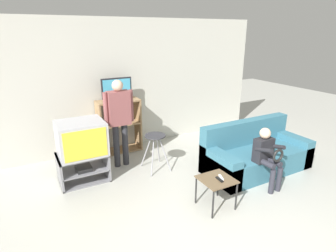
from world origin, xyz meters
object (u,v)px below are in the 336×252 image
Objects in this scene: couch at (255,154)px; snack_table at (216,182)px; television_main at (81,138)px; person_seated_child at (267,153)px; folding_stool at (155,141)px; remote_control_white at (221,177)px; media_shelf at (119,126)px; remote_control_black at (219,179)px; television_flat at (117,90)px; tv_stand at (83,167)px; person_standing_adult at (119,115)px.

snack_table is at bearing -155.88° from couch.
television_main reaches higher than person_seated_child.
folding_stool is at bearing 151.78° from couch.
media_shelf is at bearing 122.94° from remote_control_white.
remote_control_black is (0.24, -1.47, -0.08)m from folding_stool.
folding_stool is at bearing -74.99° from television_flat.
remote_control_white is at bearing -48.21° from television_main.
remote_control_white is (0.07, -0.01, 0.07)m from snack_table.
person_seated_child is (-0.29, -0.51, 0.28)m from couch.
tv_stand is at bearing 159.27° from couch.
remote_control_white is 0.08× the size of couch.
remote_control_black is 1.47m from couch.
remote_control_white is at bearing -174.23° from person_seated_child.
person_standing_adult is at bearing 138.27° from folding_stool.
remote_control_black is (0.53, -2.53, -0.10)m from media_shelf.
media_shelf is at bearing 42.34° from television_main.
media_shelf is 1.80× the size of television_flat.
media_shelf is at bearing 104.96° from folding_stool.
folding_stool is 1.46× the size of snack_table.
television_flat is 1.34m from folding_stool.
remote_control_black is (0.53, -2.54, -0.83)m from television_flat.
media_shelf is 7.42× the size of remote_control_white.
person_seated_child is at bearing -32.11° from tv_stand.
remote_control_black is 0.06m from remote_control_white.
television_flat reaches higher than person_seated_child.
remote_control_black is (1.44, -1.70, -0.28)m from television_main.
remote_control_black and remote_control_white have the same top height.
television_flat is 0.63× the size of person_seated_child.
media_shelf is 0.78m from person_standing_adult.
remote_control_white is 0.09× the size of person_standing_adult.
couch is (2.75, -1.06, -0.45)m from television_main.
person_standing_adult is 1.66× the size of person_seated_child.
person_standing_adult is at bearing 132.50° from remote_control_white.
person_standing_adult is at bearing 15.50° from television_main.
remote_control_white is (0.58, -2.51, -0.83)m from television_flat.
couch is at bearing 24.12° from snack_table.
couch is at bearing -20.73° from tv_stand.
snack_table is 0.23× the size of couch.
person_seated_child is at bearing -32.62° from television_main.
folding_stool is (0.29, -1.07, -0.75)m from television_flat.
folding_stool is (1.19, -0.23, -0.20)m from television_main.
remote_control_white is at bearing -76.91° from television_flat.
remote_control_black is 1.00× the size of remote_control_white.
remote_control_white is 2.08m from person_standing_adult.
person_seated_child reaches higher than remote_control_white.
folding_stool is 0.68× the size of person_seated_child.
couch is at bearing -28.22° from folding_stool.
folding_stool is (1.22, -0.21, 0.30)m from tv_stand.
remote_control_black is at bearing -127.77° from remote_control_white.
person_standing_adult reaches higher than couch.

